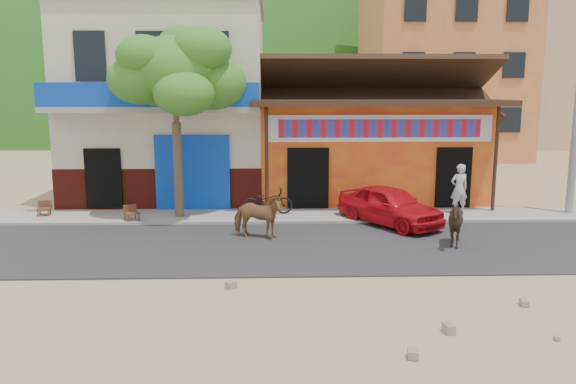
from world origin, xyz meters
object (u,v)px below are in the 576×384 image
Objects in this scene: pedestrian at (459,189)px; cafe_chair_right at (131,206)px; cow_tan at (257,216)px; cow_dark at (456,223)px; cafe_chair_left at (43,202)px; scooter at (268,201)px; red_car at (390,205)px; tree at (176,122)px.

pedestrian is 10.53m from cafe_chair_right.
cow_dark is at bearing -86.35° from cow_tan.
scooter is at bearing -11.47° from cafe_chair_left.
cow_tan is 4.42m from cafe_chair_right.
pedestrian is 13.51m from cafe_chair_left.
cafe_chair_right reaches higher than cafe_chair_left.
pedestrian is at bearing -28.08° from cafe_chair_right.
cow_dark is 0.76× the size of scooter.
cow_dark is at bearing -98.55° from red_car.
cafe_chair_right is (-4.22, -0.74, 0.01)m from scooter.
scooter is (2.82, 0.24, -2.57)m from tree.
pedestrian reaches higher than cow_tan.
cow_tan is 1.67× the size of cafe_chair_left.
pedestrian is at bearing -11.44° from cafe_chair_left.
cow_dark reaches higher than cafe_chair_left.
cafe_chair_right is at bearing 78.28° from cow_tan.
red_car reaches higher than scooter.
red_car is at bearing 15.97° from pedestrian.
scooter is at bearing 126.87° from red_car.
red_car reaches higher than cafe_chair_left.
red_car is 4.05× the size of cafe_chair_right.
cow_dark is at bearing -133.67° from scooter.
tree is at bearing -8.31° from pedestrian.
pedestrian reaches higher than cow_dark.
tree is at bearing 88.12° from scooter.
cafe_chair_left is (-7.22, 0.03, 0.01)m from scooter.
cow_tan is 7.48m from cafe_chair_left.
cafe_chair_right reaches higher than scooter.
tree is 6.84× the size of cafe_chair_right.
cafe_chair_right is at bearing -25.66° from cafe_chair_left.
scooter is at bearing 9.08° from cow_tan.
red_car is 4.07× the size of cafe_chair_left.
scooter is 6.29m from pedestrian.
cafe_chair_right is at bearing 93.20° from scooter.
pedestrian reaches higher than cafe_chair_right.
tree reaches higher than cafe_chair_left.
cow_dark reaches higher than cafe_chair_right.
red_car is at bearing -8.67° from tree.
tree reaches higher than pedestrian.
cow_tan is (2.56, -2.47, -2.46)m from tree.
tree is 1.69× the size of red_car.
cafe_chair_left is at bearing -135.30° from cow_dark.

